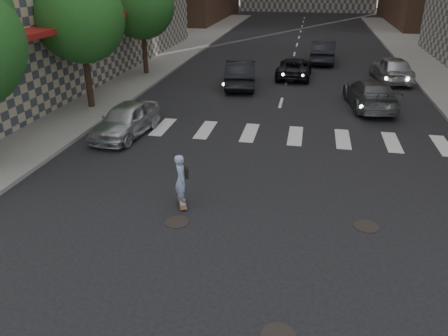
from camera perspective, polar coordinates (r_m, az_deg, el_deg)
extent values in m
plane|color=black|center=(11.29, 1.98, -11.25)|extent=(160.00, 160.00, 0.00)
cube|color=gray|center=(33.74, -17.65, 12.34)|extent=(13.00, 80.00, 0.15)
cube|color=black|center=(23.29, -22.35, 11.41)|extent=(0.30, 14.00, 4.00)
cube|color=maroon|center=(22.54, -21.45, 16.63)|extent=(1.60, 14.00, 0.25)
cylinder|color=#382619|center=(23.36, -17.30, 11.03)|extent=(0.32, 0.32, 2.80)
sphere|color=#194C1B|center=(22.91, -18.25, 18.07)|extent=(4.20, 4.20, 4.20)
cylinder|color=#382619|center=(30.50, -10.31, 14.71)|extent=(0.32, 0.32, 2.80)
sphere|color=#194C1B|center=(30.16, -10.75, 20.13)|extent=(4.20, 4.20, 4.20)
cylinder|color=black|center=(9.30, 7.13, -20.87)|extent=(0.70, 0.70, 0.02)
cylinder|color=black|center=(12.65, -6.17, -7.00)|extent=(0.70, 0.70, 0.02)
cylinder|color=black|center=(13.01, 18.08, -7.24)|extent=(0.70, 0.70, 0.02)
cube|color=brown|center=(13.45, -5.46, -4.57)|extent=(0.51, 0.85, 0.02)
cylinder|color=green|center=(13.21, -5.63, -5.41)|extent=(0.05, 0.06, 0.06)
cylinder|color=green|center=(13.22, -4.98, -5.35)|extent=(0.05, 0.06, 0.06)
cylinder|color=green|center=(13.73, -5.91, -4.18)|extent=(0.05, 0.06, 0.06)
cylinder|color=green|center=(13.74, -5.29, -4.13)|extent=(0.05, 0.06, 0.06)
imported|color=#959ED9|center=(13.08, -5.60, -1.50)|extent=(0.57, 0.68, 1.58)
cube|color=black|center=(13.05, -4.93, -0.59)|extent=(0.19, 0.28, 0.30)
imported|color=silver|center=(19.26, -12.67, 6.17)|extent=(2.09, 4.30, 1.42)
imported|color=black|center=(27.04, 2.20, 12.22)|extent=(2.32, 5.08, 1.61)
imported|color=#4E5155|center=(23.99, 18.54, 9.19)|extent=(2.65, 5.30, 1.48)
imported|color=black|center=(29.90, 9.21, 12.81)|extent=(2.28, 4.68, 1.28)
imported|color=silver|center=(30.39, 21.06, 12.03)|extent=(2.44, 4.92, 1.61)
imported|color=black|center=(35.20, 12.81, 14.58)|extent=(1.88, 5.02, 1.64)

